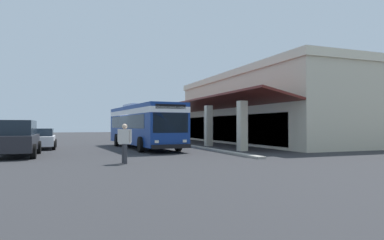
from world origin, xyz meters
The scene contains 8 objects.
ground centered at (0.00, 8.00, 0.00)m, with size 120.00×120.00×0.00m, color #2D2D30.
curb_strip centered at (-2.81, 4.53, 0.06)m, with size 27.00×0.50×0.12m, color #9E998E.
plaza_building centered at (-2.81, 14.15, 3.33)m, with size 22.80×13.49×6.65m.
transit_bus centered at (0.64, 0.66, 1.85)m, with size 11.38×3.49×3.34m.
parked_sedan_white centered at (-1.23, -6.41, 0.75)m, with size 4.41×2.04×1.47m.
parked_suv_charcoal centered at (4.76, -7.23, 1.02)m, with size 4.80×2.21×1.97m.
pedestrian centered at (10.20, -2.26, 1.00)m, with size 0.49×0.56×1.77m.
potted_palm centered at (-8.60, 5.44, 0.60)m, with size 1.72×1.81×2.65m.
Camera 1 is at (25.04, -4.64, 1.70)m, focal length 31.02 mm.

